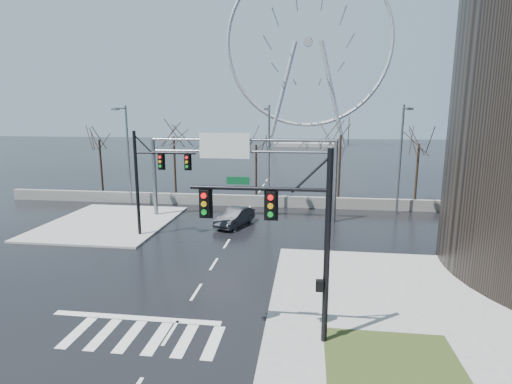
% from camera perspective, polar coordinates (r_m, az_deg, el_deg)
% --- Properties ---
extents(ground, '(260.00, 260.00, 0.00)m').
position_cam_1_polar(ground, '(21.91, -8.54, -13.94)').
color(ground, black).
rests_on(ground, ground).
extents(sidewalk_right_ext, '(12.00, 10.00, 0.15)m').
position_cam_1_polar(sidewalk_right_ext, '(23.36, 17.92, -12.54)').
color(sidewalk_right_ext, gray).
rests_on(sidewalk_right_ext, ground).
extents(sidewalk_far, '(10.00, 12.00, 0.15)m').
position_cam_1_polar(sidewalk_far, '(36.40, -20.16, -4.12)').
color(sidewalk_far, gray).
rests_on(sidewalk_far, ground).
extents(grass_strip, '(5.00, 4.00, 0.02)m').
position_cam_1_polar(grass_strip, '(17.06, 18.85, -21.75)').
color(grass_strip, '#303918').
rests_on(grass_strip, sidewalk_near).
extents(barrier_wall, '(52.00, 0.50, 1.10)m').
position_cam_1_polar(barrier_wall, '(40.39, -0.81, -1.25)').
color(barrier_wall, slate).
rests_on(barrier_wall, ground).
extents(signal_mast_near, '(5.52, 0.41, 8.00)m').
position_cam_1_polar(signal_mast_near, '(15.63, 5.23, -5.18)').
color(signal_mast_near, black).
rests_on(signal_mast_near, ground).
extents(signal_mast_far, '(4.72, 0.41, 8.00)m').
position_cam_1_polar(signal_mast_far, '(30.60, -14.82, 2.51)').
color(signal_mast_far, black).
rests_on(signal_mast_far, ground).
extents(sign_gantry, '(16.36, 0.40, 7.60)m').
position_cam_1_polar(sign_gantry, '(34.76, -2.64, 4.45)').
color(sign_gantry, slate).
rests_on(sign_gantry, ground).
extents(streetlight_left, '(0.50, 2.55, 10.00)m').
position_cam_1_polar(streetlight_left, '(41.31, -18.02, 5.98)').
color(streetlight_left, slate).
rests_on(streetlight_left, ground).
extents(streetlight_mid, '(0.50, 2.55, 10.00)m').
position_cam_1_polar(streetlight_mid, '(37.52, 1.80, 6.04)').
color(streetlight_mid, slate).
rests_on(streetlight_mid, ground).
extents(streetlight_right, '(0.50, 2.55, 10.00)m').
position_cam_1_polar(streetlight_right, '(38.26, 20.07, 5.47)').
color(streetlight_right, slate).
rests_on(streetlight_right, ground).
extents(tree_far_left, '(3.50, 3.50, 7.00)m').
position_cam_1_polar(tree_far_left, '(49.25, -21.45, 6.15)').
color(tree_far_left, black).
rests_on(tree_far_left, ground).
extents(tree_left, '(3.75, 3.75, 7.50)m').
position_cam_1_polar(tree_left, '(45.11, -11.65, 6.81)').
color(tree_left, black).
rests_on(tree_left, ground).
extents(tree_center, '(3.25, 3.25, 6.50)m').
position_cam_1_polar(tree_center, '(44.09, 0.01, 5.89)').
color(tree_center, black).
rests_on(tree_center, ground).
extents(tree_right, '(3.90, 3.90, 7.80)m').
position_cam_1_polar(tree_right, '(42.77, 11.97, 6.89)').
color(tree_right, black).
rests_on(tree_right, ground).
extents(tree_far_right, '(3.40, 3.40, 6.80)m').
position_cam_1_polar(tree_far_right, '(44.66, 22.21, 5.44)').
color(tree_far_right, black).
rests_on(tree_far_right, ground).
extents(ferris_wheel, '(45.00, 6.00, 50.91)m').
position_cam_1_polar(ferris_wheel, '(115.27, 7.45, 19.55)').
color(ferris_wheel, gray).
rests_on(ferris_wheel, ground).
extents(car, '(2.93, 4.78, 1.49)m').
position_cam_1_polar(car, '(33.44, -3.05, -3.57)').
color(car, black).
rests_on(car, ground).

